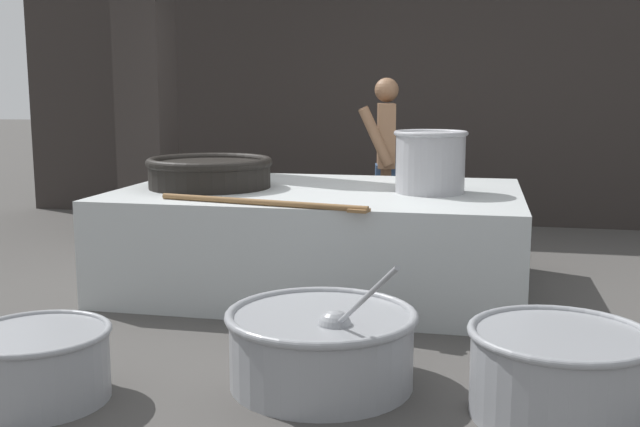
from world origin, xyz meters
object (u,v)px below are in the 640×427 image
Objects in this scene: giant_wok_near at (210,171)px; prep_bowl_extra at (39,362)px; stock_pot at (430,161)px; prep_bowl_meat at (559,369)px; prep_bowl_vegetables at (322,344)px; cook at (385,158)px.

giant_wok_near is 1.38× the size of prep_bowl_extra.
stock_pot is at bearing 54.23° from prep_bowl_extra.
prep_bowl_meat is at bearing -39.44° from giant_wok_near.
prep_bowl_vegetables is at bearing 172.39° from prep_bowl_meat.
prep_bowl_meat is 1.20× the size of prep_bowl_extra.
stock_pot reaches higher than prep_bowl_vegetables.
cook is (1.15, 1.53, -0.01)m from giant_wok_near.
prep_bowl_meat is (0.74, -2.02, -0.76)m from stock_pot.
prep_bowl_vegetables is 1.15m from prep_bowl_meat.
prep_bowl_vegetables is (1.26, -1.82, -0.66)m from giant_wok_near.
giant_wok_near is 0.60× the size of cook.
stock_pot is 0.33× the size of cook.
cook is at bearing 91.92° from prep_bowl_vegetables.
prep_bowl_extra is (-1.18, -3.84, -0.67)m from cook.
cook reaches higher than giant_wok_near.
cook is 1.91× the size of prep_bowl_meat.
prep_bowl_vegetables is (0.11, -3.35, -0.65)m from cook.
prep_bowl_extra is (-1.70, -2.35, -0.79)m from stock_pot.
giant_wok_near is 1.67m from stock_pot.
stock_pot is 0.76× the size of prep_bowl_extra.
prep_bowl_vegetables is 1.35× the size of prep_bowl_meat.
stock_pot is (1.67, 0.05, 0.11)m from giant_wok_near.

